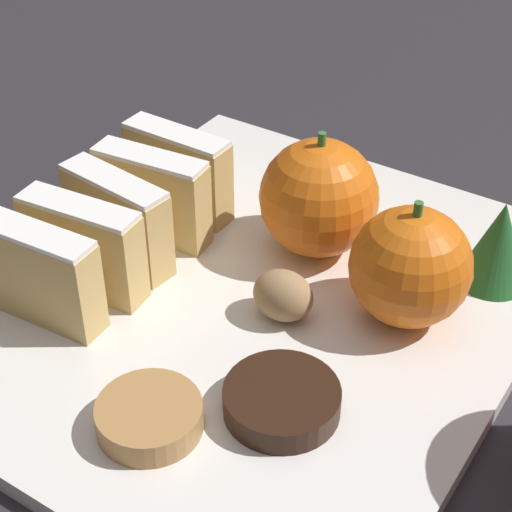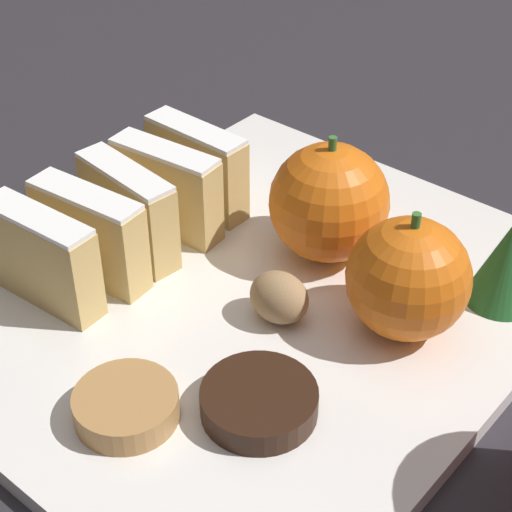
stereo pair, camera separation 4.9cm
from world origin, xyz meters
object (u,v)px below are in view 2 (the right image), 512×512
(orange_far, at_px, (329,202))
(walnut, at_px, (279,297))
(chocolate_cookie, at_px, (259,402))
(orange_near, at_px, (408,278))

(orange_far, xyz_separation_m, walnut, (0.02, -0.07, -0.02))
(walnut, relative_size, chocolate_cookie, 0.60)
(walnut, bearing_deg, orange_near, 33.82)
(orange_near, distance_m, chocolate_cookie, 0.11)
(walnut, distance_m, chocolate_cookie, 0.07)
(orange_far, relative_size, walnut, 2.28)
(chocolate_cookie, bearing_deg, orange_far, 112.77)
(orange_near, bearing_deg, walnut, -146.18)
(orange_near, xyz_separation_m, orange_far, (-0.08, 0.03, 0.00))
(chocolate_cookie, bearing_deg, walnut, 121.23)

